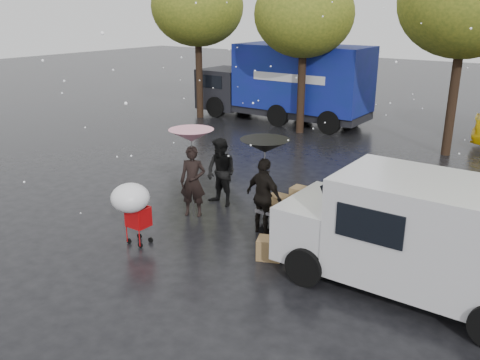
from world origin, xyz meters
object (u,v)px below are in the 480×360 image
Objects in this scene: white_van at (421,235)px; blue_truck at (286,83)px; vendor_cart at (295,206)px; shopping_cart at (132,201)px; person_pink at (193,182)px; person_black at (264,197)px.

blue_truck is (-9.70, 11.63, 0.60)m from white_van.
vendor_cart is 3.66m from shopping_cart.
vendor_cart is at bearing -16.39° from person_pink.
person_pink is 5.81m from white_van.
white_van is (5.78, -0.45, 0.26)m from person_pink.
person_black reaches higher than person_pink.
shopping_cart is 0.18× the size of blue_truck.
person_black is 3.77m from white_van.
vendor_cart is 12.68m from blue_truck.
person_pink is at bearing 14.98° from person_black.
blue_truck is at bearing 84.37° from person_pink.
vendor_cart is 3.23m from white_van.
white_van reaches higher than person_black.
blue_truck is at bearing 121.55° from vendor_cart.
blue_truck is at bearing -49.65° from person_black.
person_pink is at bearing 92.00° from shopping_cart.
blue_truck reaches higher than white_van.
blue_truck is (-3.99, 13.30, 0.69)m from shopping_cart.
person_black is at bearing -21.96° from person_pink.
person_black is 0.22× the size of blue_truck.
person_black is 1.20× the size of vendor_cart.
white_van is 15.15m from blue_truck.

